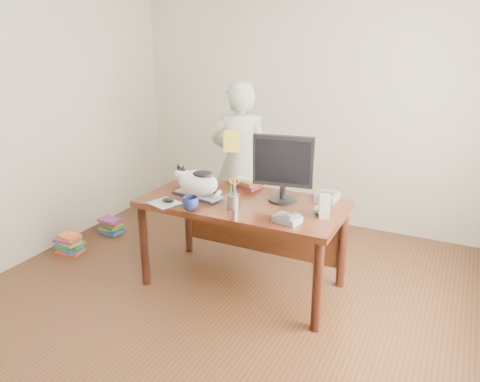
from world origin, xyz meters
name	(u,v)px	position (x,y,z in m)	size (l,w,h in m)	color
room	(202,143)	(0.00, 0.00, 1.35)	(4.50, 4.50, 4.50)	black
desk	(247,215)	(0.00, 0.68, 0.60)	(1.60, 0.80, 0.75)	black
keyboard	(199,195)	(-0.36, 0.53, 0.76)	(0.48, 0.26, 0.03)	black
cat	(197,181)	(-0.38, 0.53, 0.88)	(0.44, 0.28, 0.25)	white
monitor	(283,165)	(0.28, 0.73, 1.05)	(0.47, 0.26, 0.53)	black
pen_cup	(233,200)	(0.00, 0.44, 0.82)	(0.12, 0.12, 0.24)	gray
mousepad	(165,203)	(-0.53, 0.29, 0.75)	(0.27, 0.25, 0.00)	#A3A9AF
mouse	(168,200)	(-0.51, 0.31, 0.77)	(0.11, 0.09, 0.04)	black
coffee_mug	(191,203)	(-0.28, 0.27, 0.80)	(0.12, 0.12, 0.10)	#0E1438
phone	(288,219)	(0.47, 0.35, 0.78)	(0.20, 0.17, 0.08)	slate
speaker	(324,206)	(0.67, 0.56, 0.83)	(0.10, 0.11, 0.17)	#B0B0B3
baseball	(318,209)	(0.61, 0.61, 0.78)	(0.07, 0.07, 0.07)	white
book_stack	(247,183)	(-0.12, 0.92, 0.79)	(0.26, 0.22, 0.09)	#481316
calculator	(327,197)	(0.59, 0.91, 0.78)	(0.16, 0.21, 0.06)	slate
person	(240,163)	(-0.43, 1.43, 0.80)	(0.58, 0.38, 1.59)	silver
held_book	(232,141)	(-0.43, 1.26, 1.05)	(0.17, 0.14, 0.21)	yellow
book_pile_a	(69,244)	(-1.75, 0.40, 0.09)	(0.27, 0.22, 0.18)	red
book_pile_b	(111,226)	(-1.72, 0.95, 0.07)	(0.26, 0.20, 0.15)	#1C56AA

